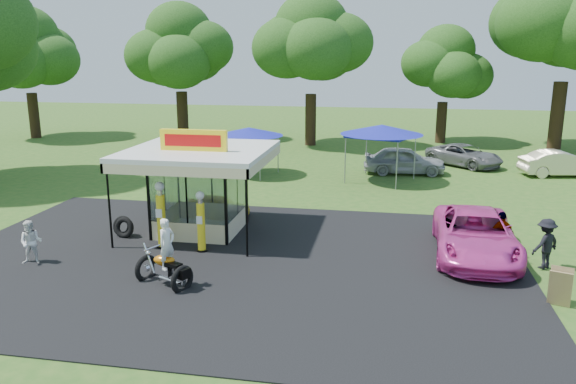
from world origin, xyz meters
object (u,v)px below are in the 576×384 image
object	(u,v)px
gas_pump_left	(161,217)
spectator_east_a	(546,244)
bg_car_e	(561,163)
tent_east	(382,130)
gas_pump_right	(201,223)
spectator_west	(31,242)
motorcycle	(166,259)
bg_car_c	(404,160)
tent_west	(249,132)
gas_station_kiosk	(200,188)
kiosk_car	(218,206)
spectator_east_b	(501,235)
bg_car_d	(464,155)
a_frame_sign	(560,287)
pink_sedan	(475,235)
bg_car_a	(174,152)

from	to	relation	value
gas_pump_left	spectator_east_a	distance (m)	13.29
bg_car_e	tent_east	size ratio (longest dim) A/B	1.00
gas_pump_right	spectator_west	bearing A→B (deg)	-157.78
gas_pump_right	motorcycle	size ratio (longest dim) A/B	1.00
bg_car_c	tent_west	size ratio (longest dim) A/B	1.19
gas_station_kiosk	gas_pump_left	distance (m)	2.35
gas_pump_left	kiosk_car	bearing A→B (deg)	80.10
spectator_east_a	spectator_east_b	world-z (taller)	spectator_east_a
bg_car_c	tent_east	xyz separation A→B (m)	(-1.36, -2.28, 2.06)
gas_station_kiosk	bg_car_d	bearing A→B (deg)	53.15
gas_pump_left	spectator_east_b	world-z (taller)	gas_pump_left
kiosk_car	bg_car_c	distance (m)	13.46
a_frame_sign	bg_car_d	bearing A→B (deg)	109.76
motorcycle	bg_car_c	size ratio (longest dim) A/B	0.47
kiosk_car	spectator_east_b	distance (m)	11.70
tent_east	tent_west	bearing A→B (deg)	177.41
a_frame_sign	kiosk_car	xyz separation A→B (m)	(-12.21, 6.90, -0.07)
gas_station_kiosk	bg_car_c	world-z (taller)	gas_station_kiosk
gas_station_kiosk	tent_east	xyz separation A→B (m)	(6.83, 10.60, 1.09)
motorcycle	kiosk_car	xyz separation A→B (m)	(-0.74, 7.59, -0.39)
gas_station_kiosk	gas_pump_right	distance (m)	2.51
gas_pump_left	bg_car_e	size ratio (longest dim) A/B	0.55
bg_car_d	pink_sedan	bearing A→B (deg)	-142.54
gas_station_kiosk	spectator_east_a	size ratio (longest dim) A/B	3.17
spectator_east_a	spectator_west	bearing A→B (deg)	-28.85
gas_pump_left	a_frame_sign	bearing A→B (deg)	-11.12
spectator_east_b	a_frame_sign	bearing A→B (deg)	79.98
motorcycle	gas_pump_left	bearing A→B (deg)	139.22
bg_car_a	bg_car_e	xyz separation A→B (m)	(23.61, 0.31, -0.01)
bg_car_d	tent_west	distance (m)	13.88
pink_sedan	tent_west	size ratio (longest dim) A/B	1.45
bg_car_a	bg_car_e	bearing A→B (deg)	-59.06
spectator_east_b	bg_car_a	distance (m)	22.88
motorcycle	bg_car_d	world-z (taller)	motorcycle
spectator_east_b	bg_car_c	world-z (taller)	spectator_east_b
spectator_east_b	bg_car_e	distance (m)	15.90
a_frame_sign	tent_east	distance (m)	16.39
gas_pump_right	tent_west	size ratio (longest dim) A/B	0.56
kiosk_car	bg_car_a	bearing A→B (deg)	29.73
motorcycle	pink_sedan	world-z (taller)	motorcycle
spectator_east_a	bg_car_a	world-z (taller)	spectator_east_a
spectator_west	bg_car_d	size ratio (longest dim) A/B	0.31
spectator_east_a	bg_car_a	size ratio (longest dim) A/B	0.37
spectator_west	spectator_east_a	bearing A→B (deg)	-6.48
gas_pump_right	a_frame_sign	distance (m)	11.68
spectator_east_a	spectator_east_b	distance (m)	1.48
pink_sedan	bg_car_a	xyz separation A→B (m)	(-16.85, 14.53, -0.05)
gas_pump_left	spectator_east_a	world-z (taller)	gas_pump_left
gas_pump_right	bg_car_d	bearing A→B (deg)	58.51
gas_station_kiosk	bg_car_c	distance (m)	15.30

